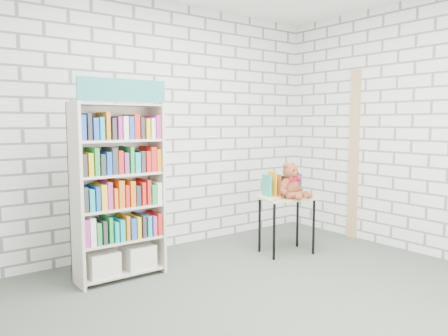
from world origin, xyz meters
TOP-DOWN VIEW (x-y plane):
  - ground at (0.00, 0.00)m, footprint 4.50×4.50m
  - room_shell at (0.00, 0.00)m, footprint 4.52×4.02m
  - bookshelf at (-0.73, 1.36)m, footprint 0.82×0.32m
  - display_table at (1.07, 0.96)m, footprint 0.67×0.54m
  - table_books at (1.09, 1.06)m, footprint 0.45×0.27m
  - teddy_bear at (1.04, 0.87)m, footprint 0.35×0.34m
  - door_trim at (2.23, 0.95)m, footprint 0.05×0.12m

SIDE VIEW (x-z plane):
  - ground at x=0.00m, z-range 0.00..0.00m
  - display_table at x=1.07m, z-range 0.23..0.87m
  - table_books at x=1.09m, z-range 0.64..0.89m
  - teddy_bear at x=1.04m, z-range 0.60..0.99m
  - bookshelf at x=-0.73m, z-range -0.08..1.76m
  - door_trim at x=2.23m, z-range 0.00..2.10m
  - room_shell at x=0.00m, z-range 0.38..3.19m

